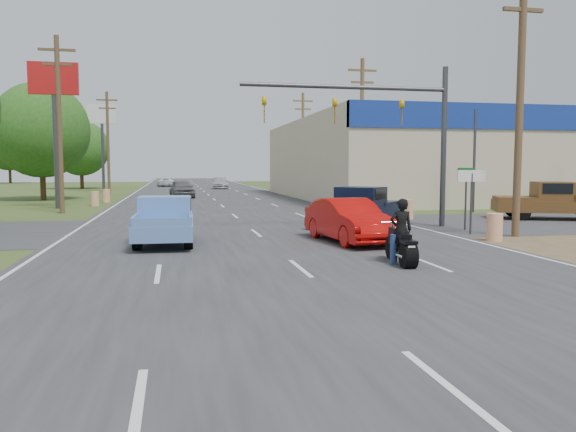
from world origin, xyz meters
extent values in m
plane|color=#36451B|center=(0.00, 0.00, 0.00)|extent=(200.00, 200.00, 0.00)
cube|color=#2D2D30|center=(0.00, 40.00, 0.01)|extent=(15.00, 180.00, 0.02)
cube|color=#2D2D30|center=(0.00, 18.00, 0.01)|extent=(120.00, 10.00, 0.02)
cube|color=#B7A88C|center=(32.00, 40.00, 3.30)|extent=(50.00, 28.00, 6.60)
cylinder|color=#4C3823|center=(9.50, 13.00, 5.00)|extent=(0.28, 0.28, 10.00)
cube|color=#4C3823|center=(9.50, 13.00, 8.40)|extent=(1.60, 0.14, 0.14)
cylinder|color=#4C3823|center=(9.50, 31.00, 5.00)|extent=(0.28, 0.28, 10.00)
cube|color=#4C3823|center=(9.50, 31.00, 9.20)|extent=(2.00, 0.14, 0.14)
cube|color=#4C3823|center=(9.50, 31.00, 8.40)|extent=(1.60, 0.14, 0.14)
cylinder|color=#4C3823|center=(9.50, 49.00, 5.00)|extent=(0.28, 0.28, 10.00)
cube|color=#4C3823|center=(9.50, 49.00, 9.20)|extent=(2.00, 0.14, 0.14)
cube|color=#4C3823|center=(9.50, 49.00, 8.40)|extent=(1.60, 0.14, 0.14)
cylinder|color=#4C3823|center=(-9.50, 28.00, 5.00)|extent=(0.28, 0.28, 10.00)
cube|color=#4C3823|center=(-9.50, 28.00, 9.20)|extent=(2.00, 0.14, 0.14)
cube|color=#4C3823|center=(-9.50, 28.00, 8.40)|extent=(1.60, 0.14, 0.14)
cylinder|color=#4C3823|center=(-9.50, 52.00, 5.00)|extent=(0.28, 0.28, 10.00)
cube|color=#4C3823|center=(-9.50, 52.00, 9.20)|extent=(2.00, 0.14, 0.14)
cube|color=#4C3823|center=(-9.50, 52.00, 8.40)|extent=(1.60, 0.14, 0.14)
cylinder|color=#422D19|center=(-13.50, 42.00, 1.62)|extent=(0.44, 0.44, 3.24)
sphere|color=#204E16|center=(-13.50, 42.00, 5.58)|extent=(7.56, 7.56, 7.56)
cylinder|color=#422D19|center=(-14.20, 66.00, 1.44)|extent=(0.44, 0.44, 2.88)
sphere|color=#204E16|center=(-14.20, 66.00, 4.96)|extent=(6.72, 6.72, 6.72)
cylinder|color=#422D19|center=(55.00, 70.00, 1.80)|extent=(0.44, 0.44, 3.60)
sphere|color=#204E16|center=(55.00, 70.00, 6.20)|extent=(8.40, 8.40, 8.40)
cylinder|color=#422D19|center=(30.00, 95.00, 1.71)|extent=(0.44, 0.44, 3.42)
sphere|color=#204E16|center=(30.00, 95.00, 5.89)|extent=(7.98, 7.98, 7.98)
cylinder|color=#422D19|center=(-30.00, 95.00, 1.89)|extent=(0.44, 0.44, 3.78)
sphere|color=#204E16|center=(-30.00, 95.00, 6.51)|extent=(8.82, 8.82, 8.82)
cylinder|color=orange|center=(8.00, 12.00, 0.50)|extent=(0.56, 0.56, 1.00)
cylinder|color=orange|center=(8.40, 20.50, 0.50)|extent=(0.56, 0.56, 1.00)
cylinder|color=orange|center=(-8.50, 34.00, 0.50)|extent=(0.56, 0.56, 1.00)
cylinder|color=orange|center=(-8.20, 38.00, 0.50)|extent=(0.56, 0.56, 1.00)
cylinder|color=#3F3F44|center=(-10.50, 32.00, 4.50)|extent=(0.30, 0.30, 9.00)
cube|color=#B21414|center=(-10.50, 32.00, 8.20)|extent=(3.00, 0.35, 2.00)
cylinder|color=#3F3F44|center=(-10.50, 56.00, 4.50)|extent=(0.30, 0.30, 9.00)
cube|color=white|center=(-10.50, 56.00, 8.20)|extent=(3.00, 0.35, 2.00)
cylinder|color=#3F3F44|center=(8.20, 14.00, 1.20)|extent=(0.08, 0.08, 2.40)
cube|color=white|center=(8.20, 14.00, 2.30)|extent=(1.20, 0.05, 0.45)
cylinder|color=#3F3F44|center=(8.80, 15.50, 1.20)|extent=(0.08, 0.08, 2.40)
cube|color=#0C591E|center=(8.80, 15.50, 2.50)|extent=(0.80, 0.04, 0.22)
cylinder|color=#3F3F44|center=(8.50, 17.00, 3.50)|extent=(0.24, 0.24, 7.00)
cylinder|color=#3F3F44|center=(4.00, 17.00, 6.00)|extent=(9.00, 0.18, 0.18)
imported|color=gold|center=(6.50, 17.00, 5.55)|extent=(0.18, 0.40, 1.10)
imported|color=gold|center=(3.50, 17.00, 5.55)|extent=(0.18, 0.40, 1.10)
imported|color=gold|center=(0.50, 17.00, 5.55)|extent=(0.18, 0.40, 1.10)
imported|color=#B90B08|center=(2.80, 12.73, 0.76)|extent=(2.20, 4.80, 1.53)
cylinder|color=black|center=(2.77, 7.51, 0.34)|extent=(0.38, 0.70, 0.68)
cylinder|color=black|center=(2.88, 9.01, 0.34)|extent=(0.17, 0.69, 0.68)
cube|color=black|center=(2.83, 8.28, 0.64)|extent=(0.32, 1.25, 0.31)
cube|color=black|center=(2.85, 8.54, 0.85)|extent=(0.31, 0.59, 0.23)
cube|color=black|center=(2.81, 7.98, 0.81)|extent=(0.35, 0.59, 0.10)
cylinder|color=white|center=(2.87, 8.85, 1.09)|extent=(0.67, 0.10, 0.05)
cube|color=white|center=(2.76, 7.28, 0.57)|extent=(0.19, 0.03, 0.12)
imported|color=black|center=(2.82, 8.13, 0.85)|extent=(0.65, 0.45, 1.70)
cylinder|color=black|center=(-4.26, 15.16, 0.38)|extent=(0.31, 0.77, 0.76)
cylinder|color=black|center=(-2.66, 15.12, 0.38)|extent=(0.31, 0.77, 0.76)
cylinder|color=black|center=(-4.35, 12.20, 0.38)|extent=(0.31, 0.77, 0.76)
cylinder|color=black|center=(-2.75, 12.16, 0.38)|extent=(0.31, 0.77, 0.76)
cube|color=#6590D9|center=(-3.51, 13.66, 0.59)|extent=(2.05, 4.99, 0.49)
cube|color=#6590D9|center=(-3.46, 15.14, 0.90)|extent=(1.86, 1.93, 0.17)
cube|color=#6590D9|center=(-3.50, 13.76, 1.23)|extent=(1.79, 1.53, 0.81)
cube|color=black|center=(-3.50, 13.76, 1.38)|extent=(1.82, 1.24, 0.43)
cube|color=#6590D9|center=(-3.58, 11.24, 0.97)|extent=(1.75, 0.13, 0.28)
cylinder|color=black|center=(5.31, 19.36, 0.41)|extent=(0.78, 0.81, 0.82)
cylinder|color=black|center=(6.57, 18.20, 0.41)|extent=(0.78, 0.81, 0.82)
cylinder|color=black|center=(3.14, 17.01, 0.41)|extent=(0.78, 0.81, 0.82)
cylinder|color=black|center=(4.41, 15.85, 0.41)|extent=(0.78, 0.81, 0.82)
cube|color=black|center=(4.86, 17.61, 0.64)|extent=(5.12, 5.30, 0.53)
cube|color=black|center=(5.94, 18.78, 0.97)|extent=(2.80, 2.81, 0.18)
cube|color=black|center=(4.93, 17.68, 1.33)|extent=(2.47, 2.45, 0.87)
cube|color=black|center=(4.93, 17.68, 1.49)|extent=(2.28, 2.25, 0.46)
cube|color=black|center=(3.09, 15.69, 1.04)|extent=(1.44, 1.34, 0.31)
cylinder|color=black|center=(13.63, 18.75, 0.44)|extent=(0.94, 0.64, 0.88)
cylinder|color=black|center=(14.34, 20.46, 0.44)|extent=(0.94, 0.64, 0.88)
cube|color=brown|center=(15.58, 18.95, 0.69)|extent=(6.16, 4.24, 0.57)
cube|color=brown|center=(13.98, 19.61, 1.05)|extent=(2.82, 2.77, 0.20)
cube|color=brown|center=(15.47, 18.99, 1.44)|extent=(2.37, 2.54, 0.94)
cube|color=black|center=(15.47, 18.99, 1.60)|extent=(2.07, 2.45, 0.50)
imported|color=#59595E|center=(-2.54, 43.63, 0.77)|extent=(2.37, 4.73, 1.55)
imported|color=silver|center=(2.41, 63.48, 0.68)|extent=(2.22, 4.83, 1.37)
imported|color=white|center=(-4.40, 72.71, 0.61)|extent=(2.34, 4.51, 1.21)
camera|label=1|loc=(-3.17, -6.01, 2.63)|focal=35.00mm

